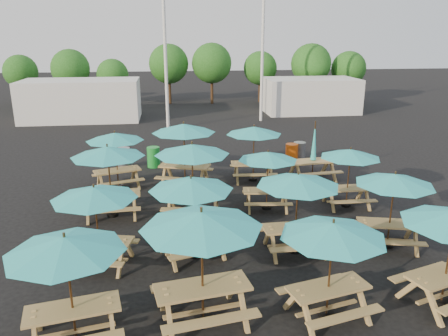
{
  "coord_description": "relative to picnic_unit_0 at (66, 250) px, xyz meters",
  "views": [
    {
      "loc": [
        -1.99,
        -13.82,
        5.86
      ],
      "look_at": [
        0.0,
        1.5,
        1.1
      ],
      "focal_mm": 35.0,
      "sensor_mm": 36.0,
      "label": 1
    }
  ],
  "objects": [
    {
      "name": "picnic_unit_7",
      "position": [
        2.57,
        9.12,
        0.21
      ],
      "size": [
        3.17,
        3.17,
        2.54
      ],
      "rotation": [
        0.0,
        0.0,
        -0.33
      ],
      "color": "#AF884D",
      "rests_on": "ground"
    },
    {
      "name": "ground",
      "position": [
        3.97,
        6.2,
        -2.01
      ],
      "size": [
        120.0,
        120.0,
        0.0
      ],
      "primitive_type": "plane",
      "color": "black",
      "rests_on": "ground"
    },
    {
      "name": "tree_3",
      "position": [
        2.22,
        30.91,
        1.4
      ],
      "size": [
        3.36,
        3.36,
        5.09
      ],
      "color": "#382314",
      "rests_on": "ground"
    },
    {
      "name": "picnic_unit_1",
      "position": [
        0.07,
        2.97,
        -0.07
      ],
      "size": [
        2.63,
        2.63,
        2.22
      ],
      "rotation": [
        0.0,
        0.0,
        -0.24
      ],
      "color": "#AF884D",
      "rests_on": "ground"
    },
    {
      "name": "picnic_unit_3",
      "position": [
        -0.07,
        9.12,
        -0.04
      ],
      "size": [
        2.8,
        2.8,
        2.26
      ],
      "rotation": [
        0.0,
        0.0,
        0.32
      ],
      "color": "#AF884D",
      "rests_on": "ground"
    },
    {
      "name": "picnic_unit_8",
      "position": [
        5.22,
        0.1,
        -0.06
      ],
      "size": [
        2.66,
        2.66,
        2.24
      ],
      "rotation": [
        0.0,
        0.0,
        0.24
      ],
      "color": "#AF884D",
      "rests_on": "ground"
    },
    {
      "name": "tree_7",
      "position": [
        17.6,
        29.12,
        0.98
      ],
      "size": [
        2.95,
        2.95,
        4.48
      ],
      "color": "#382314",
      "rests_on": "ground"
    },
    {
      "name": "picnic_unit_9",
      "position": [
        5.37,
        3.06,
        0.0
      ],
      "size": [
        2.33,
        2.33,
        2.31
      ],
      "rotation": [
        0.0,
        0.0,
        0.03
      ],
      "color": "#AF884D",
      "rests_on": "ground"
    },
    {
      "name": "picnic_unit_5",
      "position": [
        2.51,
        3.16,
        -0.01
      ],
      "size": [
        2.83,
        2.83,
        2.28
      ],
      "rotation": [
        0.0,
        0.0,
        0.31
      ],
      "color": "#AF884D",
      "rests_on": "ground"
    },
    {
      "name": "event_tent_0",
      "position": [
        -4.03,
        24.2,
        -0.61
      ],
      "size": [
        8.0,
        4.0,
        2.8
      ],
      "primitive_type": "cube",
      "color": "silver",
      "rests_on": "ground"
    },
    {
      "name": "picnic_unit_6",
      "position": [
        2.71,
        6.01,
        0.16
      ],
      "size": [
        2.81,
        2.81,
        2.49
      ],
      "rotation": [
        0.0,
        0.0,
        -0.16
      ],
      "color": "#AF884D",
      "rests_on": "ground"
    },
    {
      "name": "picnic_unit_14",
      "position": [
        8.14,
        6.11,
        -0.17
      ],
      "size": [
        2.1,
        2.1,
        2.11
      ],
      "rotation": [
        0.0,
        0.0,
        -0.01
      ],
      "color": "#AF884D",
      "rests_on": "ground"
    },
    {
      "name": "mast_0",
      "position": [
        1.97,
        20.2,
        3.99
      ],
      "size": [
        0.2,
        0.2,
        12.0
      ],
      "primitive_type": "cylinder",
      "color": "silver",
      "rests_on": "ground"
    },
    {
      "name": "mast_1",
      "position": [
        8.47,
        22.2,
        3.99
      ],
      "size": [
        0.2,
        0.2,
        12.0
      ],
      "primitive_type": "cylinder",
      "color": "silver",
      "rests_on": "ground"
    },
    {
      "name": "picnic_unit_4",
      "position": [
        2.56,
        0.31,
        0.21
      ],
      "size": [
        2.87,
        2.87,
        2.54
      ],
      "rotation": [
        0.0,
        0.0,
        0.17
      ],
      "color": "#AF884D",
      "rests_on": "ground"
    },
    {
      "name": "waste_bin_1",
      "position": [
        1.26,
        11.86,
        -1.55
      ],
      "size": [
        0.58,
        0.58,
        0.93
      ],
      "primitive_type": "cylinder",
      "color": "#1A9431",
      "rests_on": "ground"
    },
    {
      "name": "event_tent_1",
      "position": [
        12.97,
        25.2,
        -0.71
      ],
      "size": [
        7.0,
        4.0,
        2.6
      ],
      "primitive_type": "cube",
      "color": "silver",
      "rests_on": "ground"
    },
    {
      "name": "tree_0",
      "position": [
        -10.1,
        31.44,
        0.82
      ],
      "size": [
        2.8,
        2.8,
        4.24
      ],
      "color": "#382314",
      "rests_on": "ground"
    },
    {
      "name": "picnic_unit_2",
      "position": [
        0.01,
        6.3,
        0.11
      ],
      "size": [
        2.52,
        2.52,
        2.43
      ],
      "rotation": [
        0.0,
        0.0,
        0.06
      ],
      "color": "#AF884D",
      "rests_on": "ground"
    },
    {
      "name": "tree_6",
      "position": [
        14.21,
        29.09,
        1.42
      ],
      "size": [
        3.38,
        3.38,
        5.13
      ],
      "color": "#382314",
      "rests_on": "ground"
    },
    {
      "name": "waste_bin_3",
      "position": [
        8.16,
        11.9,
        -1.55
      ],
      "size": [
        0.58,
        0.58,
        0.93
      ],
      "primitive_type": "cylinder",
      "color": "gray",
      "rests_on": "ground"
    },
    {
      "name": "waste_bin_2",
      "position": [
        7.69,
        11.62,
        -1.55
      ],
      "size": [
        0.58,
        0.58,
        0.93
      ],
      "primitive_type": "cylinder",
      "color": "#C9490B",
      "rests_on": "ground"
    },
    {
      "name": "waste_bin_0",
      "position": [
        -0.08,
        11.91,
        -1.55
      ],
      "size": [
        0.58,
        0.58,
        0.93
      ],
      "primitive_type": "cylinder",
      "color": "gray",
      "rests_on": "ground"
    },
    {
      "name": "picnic_unit_10",
      "position": [
        5.28,
        6.26,
        -0.2
      ],
      "size": [
        2.26,
        2.26,
        2.07
      ],
      "rotation": [
        0.0,
        0.0,
        -0.12
      ],
      "color": "#AF884D",
      "rests_on": "ground"
    },
    {
      "name": "picnic_unit_15",
      "position": [
        7.89,
        9.14,
        -0.99
      ],
      "size": [
        2.12,
        1.9,
        2.49
      ],
      "rotation": [
        0.0,
        0.0,
        0.11
      ],
      "color": "#AF884D",
      "rests_on": "ground"
    },
    {
      "name": "picnic_unit_0",
      "position": [
        0.0,
        0.0,
        0.0
      ],
      "size": [
        2.65,
        2.65,
        2.3
      ],
      "rotation": [
        0.0,
        0.0,
        0.19
      ],
      "color": "#AF884D",
      "rests_on": "ground"
    },
    {
      "name": "tree_1",
      "position": [
        -5.77,
        30.1,
        1.14
      ],
      "size": [
        3.11,
        3.11,
        4.72
      ],
      "color": "#382314",
      "rests_on": "ground"
    },
    {
      "name": "tree_2",
      "position": [
        -2.42,
        29.85,
        0.62
      ],
      "size": [
        2.59,
        2.59,
        3.93
      ],
      "color": "#382314",
      "rests_on": "ground"
    },
    {
      "name": "picnic_unit_13",
      "position": [
        8.11,
        3.03,
        -0.08
      ],
      "size": [
        2.64,
        2.64,
        2.21
      ],
      "rotation": [
        0.0,
        0.0,
        -0.25
      ],
      "color": "#AF884D",
      "rests_on": "ground"
    },
    {
      "name": "picnic_unit_11",
      "position": [
        5.41,
        9.36,
        0.0
      ],
      "size": [
        2.39,
        2.39,
        2.31
      ],
      "rotation": [
        0.0,
        0.0,
        -0.06
      ],
      "color": "#AF884D",
      "rests_on": "ground"
    },
    {
      "name": "tree_5",
      "position": [
        10.2,
        30.87,
        0.96
      ],
      "size": [
        2.94,
        2.94,
        4.45
      ],
      "color": "#382314",
      "rests_on": "ground"
    },
    {
      "name": "tree_4",
      "position": [
        5.87,
        30.45,
        1.45
      ],
      "size": [
        3.41,
        3.41,
        5.17
      ],
      "color": "#382314",
      "rests_on": "ground"
    }
  ]
}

